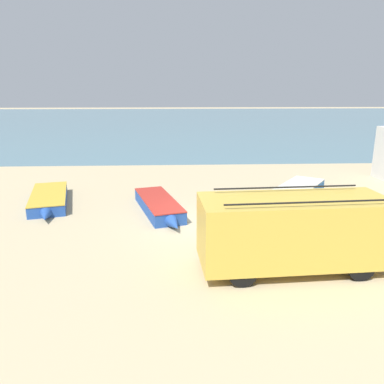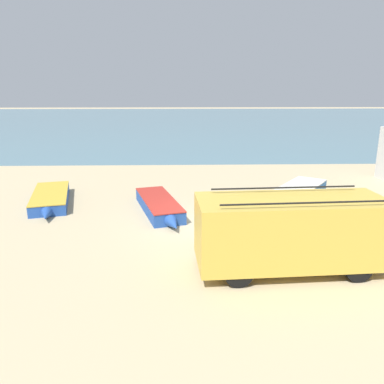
{
  "view_description": "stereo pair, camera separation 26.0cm",
  "coord_description": "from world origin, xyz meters",
  "px_view_note": "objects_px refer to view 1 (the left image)",
  "views": [
    {
      "loc": [
        -1.1,
        -13.61,
        5.05
      ],
      "look_at": [
        -0.4,
        1.18,
        1.0
      ],
      "focal_mm": 35.0,
      "sensor_mm": 36.0,
      "label": 1
    },
    {
      "loc": [
        -0.84,
        -13.62,
        5.05
      ],
      "look_at": [
        -0.4,
        1.18,
        1.0
      ],
      "focal_mm": 35.0,
      "sensor_mm": 36.0,
      "label": 2
    }
  ],
  "objects_px": {
    "fishing_rowboat_1": "(159,206)",
    "fishing_rowboat_0": "(49,199)",
    "parked_van": "(294,230)",
    "fishing_rowboat_2": "(299,191)"
  },
  "relations": [
    {
      "from": "fishing_rowboat_0",
      "to": "fishing_rowboat_1",
      "type": "xyz_separation_m",
      "value": [
        5.06,
        -1.35,
        0.02
      ]
    },
    {
      "from": "parked_van",
      "to": "fishing_rowboat_1",
      "type": "relative_size",
      "value": 1.08
    },
    {
      "from": "fishing_rowboat_1",
      "to": "fishing_rowboat_2",
      "type": "height_order",
      "value": "fishing_rowboat_2"
    },
    {
      "from": "fishing_rowboat_1",
      "to": "fishing_rowboat_2",
      "type": "xyz_separation_m",
      "value": [
        6.7,
        2.09,
        0.03
      ]
    },
    {
      "from": "parked_van",
      "to": "fishing_rowboat_1",
      "type": "height_order",
      "value": "parked_van"
    },
    {
      "from": "fishing_rowboat_2",
      "to": "fishing_rowboat_0",
      "type": "bearing_deg",
      "value": 129.43
    },
    {
      "from": "fishing_rowboat_1",
      "to": "fishing_rowboat_0",
      "type": "bearing_deg",
      "value": -120.74
    },
    {
      "from": "parked_van",
      "to": "fishing_rowboat_0",
      "type": "bearing_deg",
      "value": 140.29
    },
    {
      "from": "fishing_rowboat_0",
      "to": "fishing_rowboat_2",
      "type": "distance_m",
      "value": 11.79
    },
    {
      "from": "fishing_rowboat_0",
      "to": "fishing_rowboat_1",
      "type": "bearing_deg",
      "value": 60.74
    }
  ]
}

